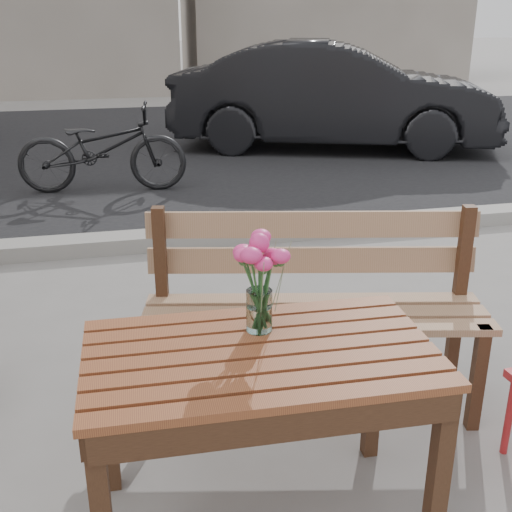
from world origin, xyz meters
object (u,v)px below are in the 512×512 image
at_px(main_table, 260,381).
at_px(bicycle, 102,148).
at_px(main_vase, 259,271).
at_px(parked_car, 333,96).

bearing_deg(main_table, bicycle, 97.77).
relative_size(main_table, main_vase, 3.32).
relative_size(main_table, parked_car, 0.28).
xyz_separation_m(main_table, main_vase, (0.03, 0.14, 0.34)).
relative_size(main_vase, parked_car, 0.08).
bearing_deg(parked_car, bicycle, 137.25).
height_order(parked_car, bicycle, parked_car).
bearing_deg(parked_car, main_table, 178.11).
bearing_deg(main_table, main_vase, 80.25).
bearing_deg(main_table, parked_car, 70.40).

